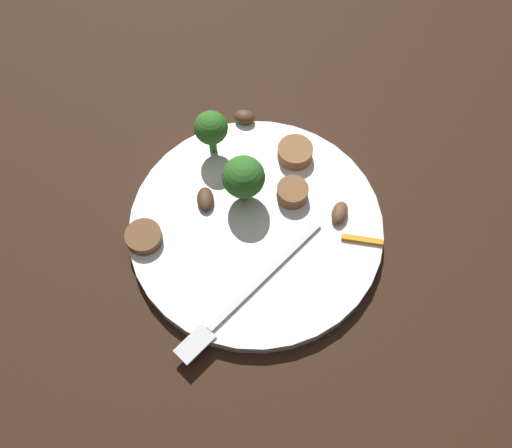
{
  "coord_description": "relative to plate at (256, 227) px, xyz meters",
  "views": [
    {
      "loc": [
        0.19,
        0.17,
        0.51
      ],
      "look_at": [
        0.0,
        0.0,
        0.01
      ],
      "focal_mm": 41.0,
      "sensor_mm": 36.0,
      "label": 1
    }
  ],
  "objects": [
    {
      "name": "broccoli_floret_0",
      "position": [
        -0.04,
        -0.09,
        0.04
      ],
      "size": [
        0.03,
        0.03,
        0.05
      ],
      "color": "#347525",
      "rests_on": "plate"
    },
    {
      "name": "mushroom_2",
      "position": [
        0.01,
        -0.05,
        0.01
      ],
      "size": [
        0.03,
        0.03,
        0.01
      ],
      "primitive_type": "ellipsoid",
      "rotation": [
        0.0,
        0.0,
        0.81
      ],
      "color": "#422B19",
      "rests_on": "plate"
    },
    {
      "name": "mushroom_1",
      "position": [
        -0.06,
        0.05,
        0.01
      ],
      "size": [
        0.03,
        0.02,
        0.01
      ],
      "primitive_type": "ellipsoid",
      "rotation": [
        0.0,
        0.0,
        0.4
      ],
      "color": "brown",
      "rests_on": "plate"
    },
    {
      "name": "mushroom_0",
      "position": [
        -0.08,
        -0.09,
        0.01
      ],
      "size": [
        0.03,
        0.03,
        0.01
      ],
      "primitive_type": "ellipsoid",
      "rotation": [
        0.0,
        0.0,
        5.3
      ],
      "color": "#4C331E",
      "rests_on": "plate"
    },
    {
      "name": "fork",
      "position": [
        0.07,
        0.04,
        0.01
      ],
      "size": [
        0.18,
        0.02,
        0.0
      ],
      "rotation": [
        0.0,
        0.0,
        -0.04
      ],
      "color": "silver",
      "rests_on": "plate"
    },
    {
      "name": "sausage_slice_1",
      "position": [
        -0.08,
        -0.02,
        0.01
      ],
      "size": [
        0.04,
        0.04,
        0.01
      ],
      "primitive_type": "cylinder",
      "rotation": [
        0.0,
        0.0,
        1.39
      ],
      "color": "brown",
      "rests_on": "plate"
    },
    {
      "name": "sausage_slice_0",
      "position": [
        -0.05,
        0.01,
        0.01
      ],
      "size": [
        0.04,
        0.04,
        0.02
      ],
      "primitive_type": "cylinder",
      "rotation": [
        0.0,
        0.0,
        1.07
      ],
      "color": "brown",
      "rests_on": "plate"
    },
    {
      "name": "ground_plane",
      "position": [
        0.0,
        0.0,
        -0.01
      ],
      "size": [
        1.4,
        1.4,
        0.0
      ],
      "primitive_type": "plane",
      "color": "black"
    },
    {
      "name": "pepper_strip_1",
      "position": [
        -0.05,
        0.09,
        0.01
      ],
      "size": [
        0.03,
        0.04,
        0.0
      ],
      "primitive_type": "cube",
      "rotation": [
        0.0,
        0.0,
        5.27
      ],
      "color": "orange",
      "rests_on": "plate"
    },
    {
      "name": "plate",
      "position": [
        0.0,
        0.0,
        0.0
      ],
      "size": [
        0.25,
        0.25,
        0.01
      ],
      "primitive_type": "cylinder",
      "color": "white",
      "rests_on": "ground_plane"
    },
    {
      "name": "sausage_slice_2",
      "position": [
        0.08,
        -0.07,
        0.01
      ],
      "size": [
        0.04,
        0.04,
        0.01
      ],
      "primitive_type": "cylinder",
      "rotation": [
        0.0,
        0.0,
        0.06
      ],
      "color": "brown",
      "rests_on": "plate"
    },
    {
      "name": "broccoli_floret_1",
      "position": [
        -0.02,
        -0.03,
        0.04
      ],
      "size": [
        0.04,
        0.04,
        0.06
      ],
      "color": "#347525",
      "rests_on": "plate"
    }
  ]
}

